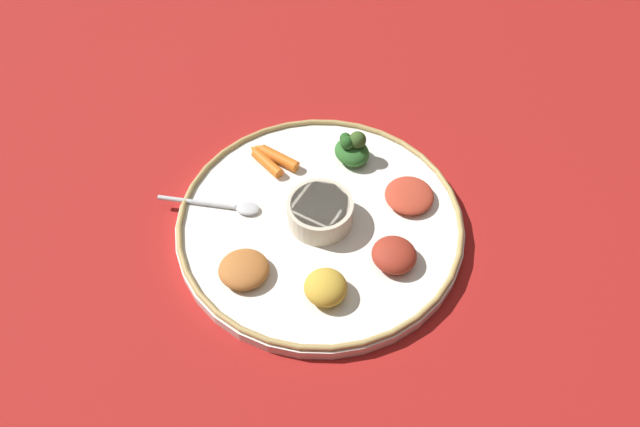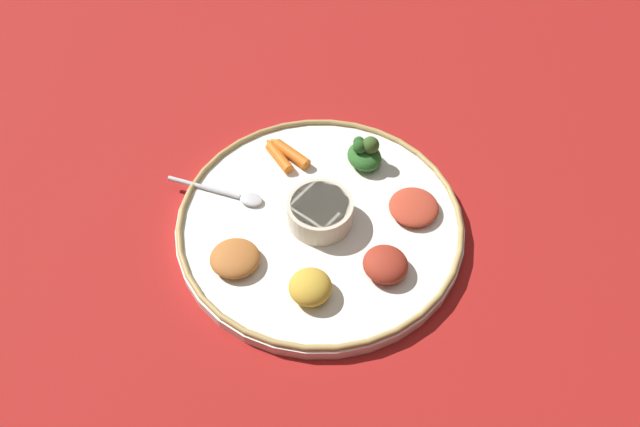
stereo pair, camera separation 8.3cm
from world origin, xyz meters
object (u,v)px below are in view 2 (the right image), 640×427
at_px(greens_pile, 364,153).
at_px(carrot_outer, 276,155).
at_px(spoon, 231,194).
at_px(center_bowl, 320,211).
at_px(carrot_near_spoon, 289,152).

relative_size(greens_pile, carrot_outer, 0.78).
xyz_separation_m(spoon, carrot_outer, (-0.03, 0.09, 0.00)).
bearing_deg(spoon, greens_pile, 79.69).
distance_m(center_bowl, greens_pile, 0.13).
bearing_deg(carrot_outer, greens_pile, 57.71).
bearing_deg(carrot_outer, spoon, -69.01).
height_order(center_bowl, spoon, center_bowl).
distance_m(greens_pile, carrot_outer, 0.13).
height_order(center_bowl, carrot_near_spoon, center_bowl).
distance_m(greens_pile, carrot_near_spoon, 0.12).
bearing_deg(center_bowl, carrot_near_spoon, 172.49).
bearing_deg(greens_pile, carrot_outer, -122.29).
height_order(carrot_near_spoon, carrot_outer, carrot_near_spoon).
height_order(spoon, carrot_outer, carrot_outer).
height_order(greens_pile, carrot_near_spoon, greens_pile).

